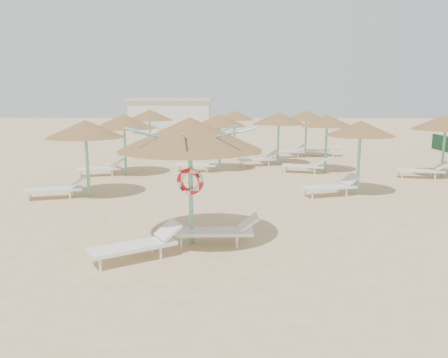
{
  "coord_description": "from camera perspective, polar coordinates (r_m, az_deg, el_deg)",
  "views": [
    {
      "loc": [
        0.68,
        -9.98,
        3.52
      ],
      "look_at": [
        0.36,
        1.6,
        1.3
      ],
      "focal_mm": 35.0,
      "sensor_mm": 36.0,
      "label": 1
    }
  ],
  "objects": [
    {
      "name": "lounger_main_b",
      "position": [
        10.51,
        -0.55,
        -6.73
      ],
      "size": [
        2.02,
        0.71,
        0.72
      ],
      "rotation": [
        0.0,
        0.0,
        0.06
      ],
      "color": "white",
      "rests_on": "ground"
    },
    {
      "name": "service_hut",
      "position": [
        45.51,
        -6.93,
        8.4
      ],
      "size": [
        8.4,
        4.4,
        3.25
      ],
      "color": "silver",
      "rests_on": "ground"
    },
    {
      "name": "palapa_field",
      "position": [
        20.5,
        6.09,
        7.43
      ],
      "size": [
        18.54,
        13.66,
        2.72
      ],
      "color": "#6FC2B5",
      "rests_on": "ground"
    },
    {
      "name": "lounger_main_a",
      "position": [
        9.75,
        -11.07,
        -8.34
      ],
      "size": [
        2.01,
        1.59,
        0.73
      ],
      "rotation": [
        0.0,
        0.0,
        0.57
      ],
      "color": "white",
      "rests_on": "ground"
    },
    {
      "name": "main_palapa",
      "position": [
        10.22,
        -4.47,
        5.86
      ],
      "size": [
        3.38,
        3.38,
        3.03
      ],
      "color": "#6FC2B5",
      "rests_on": "ground"
    },
    {
      "name": "ground",
      "position": [
        10.6,
        -2.19,
        -8.55
      ],
      "size": [
        120.0,
        120.0,
        0.0
      ],
      "primitive_type": "plane",
      "color": "#DEBA87",
      "rests_on": "ground"
    }
  ]
}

